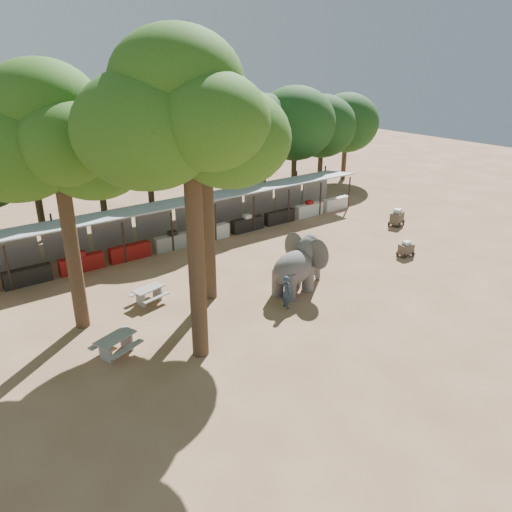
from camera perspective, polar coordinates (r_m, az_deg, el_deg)
ground at (r=22.28m, az=9.92°, el=-8.08°), size 100.00×100.00×0.00m
vendor_stalls at (r=31.93m, az=-8.14°, el=3.82°), size 28.00×2.99×2.80m
yard_tree_left at (r=20.95m, az=-22.49°, el=12.59°), size 7.10×6.90×11.02m
yard_tree_center at (r=17.29m, az=-8.35°, el=15.67°), size 7.10×6.90×12.04m
yard_tree_back at (r=22.30m, az=-6.47°, el=15.44°), size 7.10×6.90×11.36m
backdrop_trees at (r=35.43m, az=-12.71°, el=12.54°), size 46.46×5.95×8.33m
elephant at (r=24.82m, az=4.91°, el=-0.99°), size 3.69×2.75×2.76m
handler at (r=23.28m, az=3.50°, el=-4.12°), size 0.45×0.62×1.62m
picnic_table_near at (r=20.65m, az=-15.72°, el=-9.54°), size 2.02×1.93×0.81m
picnic_table_far at (r=24.41m, az=-12.15°, el=-4.15°), size 1.76×1.65×0.74m
cart_front at (r=30.61m, az=16.78°, el=0.81°), size 1.02×0.74×0.92m
cart_back at (r=35.98m, az=15.81°, el=4.28°), size 1.38×1.12×1.17m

